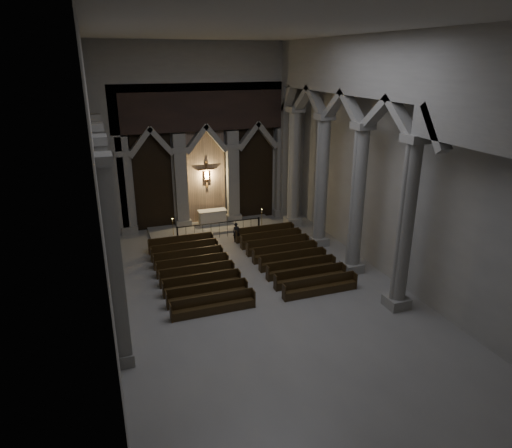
% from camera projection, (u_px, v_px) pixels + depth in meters
% --- Properties ---
extents(room, '(24.00, 24.10, 12.00)m').
position_uv_depth(room, '(269.00, 142.00, 19.24)').
color(room, gray).
rests_on(room, ground).
extents(sanctuary_wall, '(14.00, 0.77, 12.00)m').
position_uv_depth(sanctuary_wall, '(205.00, 129.00, 29.79)').
color(sanctuary_wall, gray).
rests_on(sanctuary_wall, ground).
extents(right_arcade, '(1.00, 24.00, 12.00)m').
position_uv_depth(right_arcade, '(365.00, 127.00, 22.07)').
color(right_arcade, gray).
rests_on(right_arcade, ground).
extents(left_pilasters, '(0.60, 13.00, 8.03)m').
position_uv_depth(left_pilasters, '(108.00, 217.00, 21.48)').
color(left_pilasters, gray).
rests_on(left_pilasters, ground).
extents(sanctuary_step, '(8.50, 2.60, 0.15)m').
position_uv_depth(sanctuary_step, '(212.00, 227.00, 31.20)').
color(sanctuary_step, gray).
rests_on(sanctuary_step, ground).
extents(altar, '(1.94, 0.78, 0.99)m').
position_uv_depth(altar, '(212.00, 217.00, 31.44)').
color(altar, beige).
rests_on(altar, sanctuary_step).
extents(altar_rail, '(5.50, 0.09, 1.08)m').
position_uv_depth(altar_rail, '(219.00, 227.00, 29.30)').
color(altar_rail, black).
rests_on(altar_rail, ground).
extents(candle_stand_left, '(0.22, 0.22, 1.31)m').
position_uv_depth(candle_stand_left, '(173.00, 232.00, 29.51)').
color(candle_stand_left, olive).
rests_on(candle_stand_left, ground).
extents(candle_stand_right, '(0.24, 0.24, 1.42)m').
position_uv_depth(candle_stand_right, '(262.00, 224.00, 30.93)').
color(candle_stand_right, olive).
rests_on(candle_stand_right, ground).
extents(pews, '(9.32, 8.16, 0.87)m').
position_uv_depth(pews, '(243.00, 265.00, 25.00)').
color(pews, black).
rests_on(pews, ground).
extents(worshipper, '(0.50, 0.37, 1.26)m').
position_uv_depth(worshipper, '(236.00, 232.00, 28.68)').
color(worshipper, black).
rests_on(worshipper, ground).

